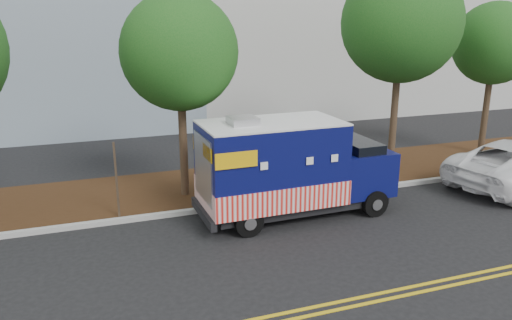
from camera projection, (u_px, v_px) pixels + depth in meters
name	position (u px, v px, depth m)	size (l,w,h in m)	color
ground	(242.00, 226.00, 14.33)	(120.00, 120.00, 0.00)	black
curb	(228.00, 207.00, 15.57)	(120.00, 0.18, 0.15)	#9E9E99
mulch_strip	(211.00, 186.00, 17.48)	(120.00, 4.00, 0.15)	#331D0E
centerline_near	(308.00, 308.00, 10.30)	(120.00, 0.10, 0.01)	gold
centerline_far	(313.00, 315.00, 10.07)	(120.00, 0.10, 0.01)	gold
tree_b	(179.00, 52.00, 15.18)	(3.61, 3.61, 6.56)	#38281C
tree_c	(401.00, 23.00, 17.53)	(4.22, 4.22, 7.68)	#38281C
tree_d	(494.00, 44.00, 20.15)	(3.32, 3.32, 6.39)	#38281C
sign_post	(117.00, 182.00, 14.35)	(0.06, 0.06, 2.40)	#473828
food_truck	(287.00, 171.00, 14.72)	(5.99, 2.38, 3.12)	black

